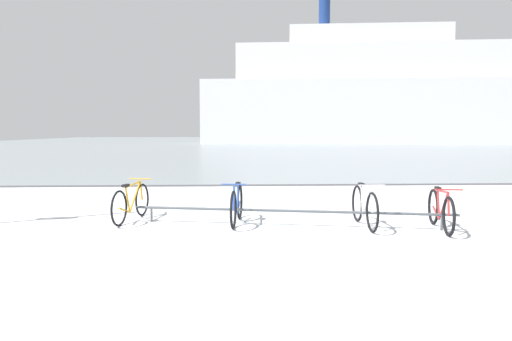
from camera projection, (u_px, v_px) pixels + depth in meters
ground at (240, 145)px, 59.07m from camera, size 80.00×132.00×0.08m
bike_rack at (290, 211)px, 8.84m from camera, size 5.85×1.19×0.31m
bicycle_0 at (131, 202)px, 9.34m from camera, size 0.51×1.74×0.79m
bicycle_1 at (237, 205)px, 9.05m from camera, size 0.46×1.66×0.81m
bicycle_2 at (364, 207)px, 8.75m from camera, size 0.46×1.72×0.83m
bicycle_3 at (441, 210)px, 8.47m from camera, size 0.46×1.69×0.79m
ferry_ship at (373, 96)px, 62.08m from camera, size 45.19×13.16×18.54m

